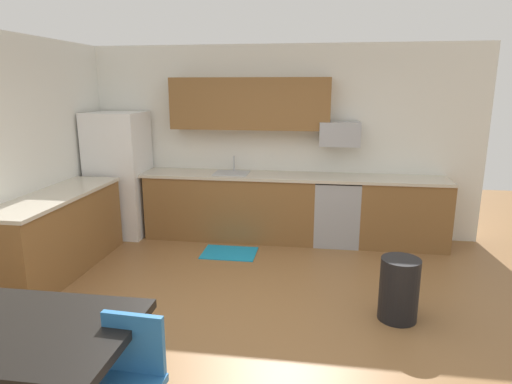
{
  "coord_description": "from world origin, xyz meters",
  "views": [
    {
      "loc": [
        0.7,
        -3.65,
        2.14
      ],
      "look_at": [
        0.0,
        1.0,
        1.0
      ],
      "focal_mm": 30.84,
      "sensor_mm": 36.0,
      "label": 1
    }
  ],
  "objects_px": {
    "oven_range": "(336,211)",
    "dining_table": "(16,336)",
    "microwave": "(340,134)",
    "chair_near_table": "(127,378)",
    "refrigerator": "(120,175)",
    "trash_bin": "(399,289)"
  },
  "relations": [
    {
      "from": "microwave",
      "to": "dining_table",
      "type": "xyz_separation_m",
      "value": [
        -1.99,
        -3.96,
        -0.81
      ]
    },
    {
      "from": "trash_bin",
      "to": "dining_table",
      "type": "bearing_deg",
      "value": -144.2
    },
    {
      "from": "oven_range",
      "to": "microwave",
      "type": "height_order",
      "value": "microwave"
    },
    {
      "from": "microwave",
      "to": "chair_near_table",
      "type": "distance_m",
      "value": 4.31
    },
    {
      "from": "microwave",
      "to": "dining_table",
      "type": "bearing_deg",
      "value": -116.71
    },
    {
      "from": "microwave",
      "to": "dining_table",
      "type": "relative_size",
      "value": 0.39
    },
    {
      "from": "chair_near_table",
      "to": "trash_bin",
      "type": "height_order",
      "value": "chair_near_table"
    },
    {
      "from": "refrigerator",
      "to": "microwave",
      "type": "height_order",
      "value": "refrigerator"
    },
    {
      "from": "oven_range",
      "to": "chair_near_table",
      "type": "height_order",
      "value": "oven_range"
    },
    {
      "from": "oven_range",
      "to": "microwave",
      "type": "xyz_separation_m",
      "value": [
        -0.0,
        0.1,
        1.05
      ]
    },
    {
      "from": "refrigerator",
      "to": "dining_table",
      "type": "relative_size",
      "value": 1.27
    },
    {
      "from": "refrigerator",
      "to": "oven_range",
      "type": "distance_m",
      "value": 3.15
    },
    {
      "from": "oven_range",
      "to": "trash_bin",
      "type": "height_order",
      "value": "oven_range"
    },
    {
      "from": "refrigerator",
      "to": "dining_table",
      "type": "height_order",
      "value": "refrigerator"
    },
    {
      "from": "oven_range",
      "to": "dining_table",
      "type": "relative_size",
      "value": 0.65
    },
    {
      "from": "microwave",
      "to": "chair_near_table",
      "type": "relative_size",
      "value": 0.64
    },
    {
      "from": "refrigerator",
      "to": "dining_table",
      "type": "bearing_deg",
      "value": -73.44
    },
    {
      "from": "refrigerator",
      "to": "trash_bin",
      "type": "relative_size",
      "value": 2.97
    },
    {
      "from": "dining_table",
      "to": "chair_near_table",
      "type": "xyz_separation_m",
      "value": [
        0.69,
        -0.03,
        -0.19
      ]
    },
    {
      "from": "dining_table",
      "to": "chair_near_table",
      "type": "bearing_deg",
      "value": -2.39
    },
    {
      "from": "refrigerator",
      "to": "chair_near_table",
      "type": "xyz_separation_m",
      "value": [
        1.82,
        -3.81,
        -0.39
      ]
    },
    {
      "from": "microwave",
      "to": "trash_bin",
      "type": "xyz_separation_m",
      "value": [
        0.52,
        -2.14,
        -1.21
      ]
    }
  ]
}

